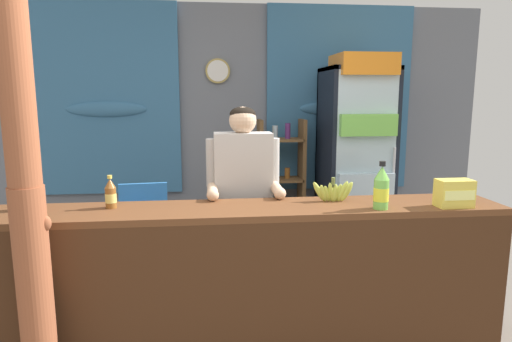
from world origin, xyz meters
TOP-DOWN VIEW (x-y plane):
  - ground_plane at (0.00, 1.04)m, footprint 7.12×7.12m
  - back_wall_curtained at (-0.01, 2.66)m, footprint 5.34×0.22m
  - stall_counter at (-0.11, 0.38)m, footprint 3.21×0.45m
  - timber_post at (-1.21, 0.11)m, footprint 0.19×0.17m
  - drink_fridge at (1.15, 2.09)m, footprint 0.65×0.68m
  - bottle_shelf_rack at (0.43, 2.33)m, footprint 0.48×0.28m
  - plastic_lawn_chair at (-0.88, 1.65)m, footprint 0.48×0.48m
  - shopkeeper at (-0.08, 0.92)m, footprint 0.52×0.42m
  - soda_bottle_lime_soda at (0.70, 0.35)m, footprint 0.09×0.09m
  - soda_bottle_cola at (-1.36, 0.56)m, footprint 0.08×0.08m
  - soda_bottle_iced_tea at (-0.90, 0.55)m, footprint 0.07×0.07m
  - snack_box_instant_noodle at (1.16, 0.35)m, footprint 0.21×0.12m
  - banana_bunch at (0.48, 0.57)m, footprint 0.28×0.06m

SIDE VIEW (x-z plane):
  - ground_plane at x=0.00m, z-range 0.00..0.00m
  - plastic_lawn_chair at x=-0.88m, z-range 0.06..0.92m
  - stall_counter at x=-0.11m, z-range 0.10..1.05m
  - bottle_shelf_rack at x=0.43m, z-range 0.03..1.41m
  - shopkeeper at x=-0.08m, z-range 0.20..1.75m
  - banana_bunch at x=0.48m, z-range 0.93..1.10m
  - snack_box_instant_noodle at x=1.16m, z-range 0.95..1.12m
  - soda_bottle_iced_tea at x=-0.90m, z-range 0.94..1.14m
  - soda_bottle_cola at x=-1.36m, z-range 0.94..1.17m
  - soda_bottle_lime_soda at x=0.70m, z-range 0.93..1.22m
  - drink_fridge at x=1.15m, z-range 0.09..2.10m
  - timber_post at x=-1.21m, z-range -0.05..2.32m
  - back_wall_curtained at x=-0.01m, z-range 0.04..2.60m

